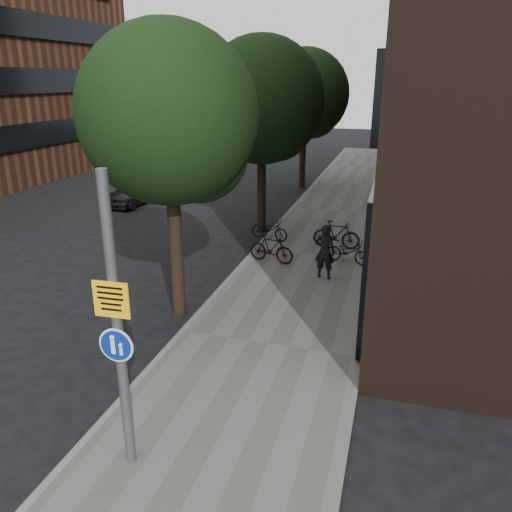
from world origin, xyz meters
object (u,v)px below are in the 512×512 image
(signpost, at_px, (118,328))
(parked_bike_facade_near, at_px, (348,252))
(parked_car_near, at_px, (134,191))
(pedestrian, at_px, (325,251))

(signpost, relative_size, parked_bike_facade_near, 3.16)
(parked_bike_facade_near, relative_size, parked_car_near, 0.39)
(pedestrian, bearing_deg, parked_car_near, -30.37)
(pedestrian, distance_m, parked_car_near, 13.40)
(pedestrian, bearing_deg, signpost, 83.01)
(pedestrian, xyz_separation_m, parked_car_near, (-10.97, 7.69, -0.33))
(parked_bike_facade_near, bearing_deg, pedestrian, 174.38)
(signpost, xyz_separation_m, parked_car_near, (-9.12, 16.65, -1.91))
(pedestrian, relative_size, parked_bike_facade_near, 1.14)
(parked_bike_facade_near, bearing_deg, signpost, -178.31)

